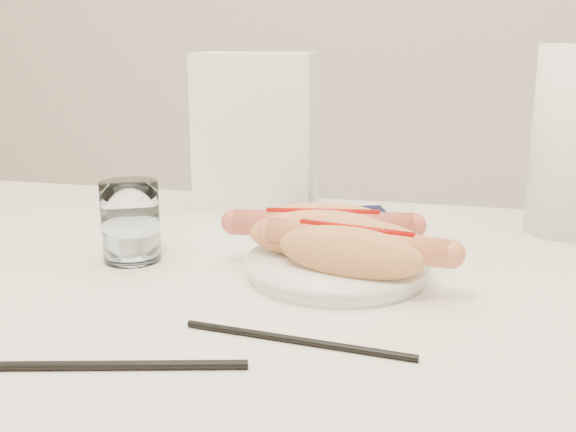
% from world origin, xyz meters
% --- Properties ---
extents(table, '(1.20, 0.80, 0.75)m').
position_xyz_m(table, '(0.00, 0.00, 0.69)').
color(table, white).
rests_on(table, ground).
extents(plate, '(0.26, 0.26, 0.02)m').
position_xyz_m(plate, '(0.11, 0.04, 0.76)').
color(plate, white).
rests_on(plate, table).
extents(hotdog_left, '(0.20, 0.10, 0.05)m').
position_xyz_m(hotdog_left, '(0.09, 0.07, 0.79)').
color(hotdog_left, '#EE9E5F').
rests_on(hotdog_left, plate).
extents(hotdog_right, '(0.20, 0.11, 0.05)m').
position_xyz_m(hotdog_right, '(0.14, 0.01, 0.79)').
color(hotdog_right, '#E39958').
rests_on(hotdog_right, plate).
extents(water_glass, '(0.07, 0.07, 0.09)m').
position_xyz_m(water_glass, '(-0.13, 0.04, 0.80)').
color(water_glass, white).
rests_on(water_glass, table).
extents(chopstick_near, '(0.24, 0.07, 0.01)m').
position_xyz_m(chopstick_near, '(-0.04, -0.22, 0.75)').
color(chopstick_near, black).
rests_on(chopstick_near, table).
extents(chopstick_far, '(0.21, 0.03, 0.01)m').
position_xyz_m(chopstick_far, '(0.11, -0.13, 0.75)').
color(chopstick_far, black).
rests_on(chopstick_far, table).
extents(napkin_box, '(0.18, 0.10, 0.23)m').
position_xyz_m(napkin_box, '(-0.06, 0.31, 0.86)').
color(napkin_box, white).
rests_on(napkin_box, table).
extents(navy_napkin, '(0.20, 0.20, 0.01)m').
position_xyz_m(navy_napkin, '(0.08, 0.24, 0.75)').
color(navy_napkin, '#111435').
rests_on(navy_napkin, table).
extents(paper_towel_roll, '(0.13, 0.13, 0.24)m').
position_xyz_m(paper_towel_roll, '(0.38, 0.29, 0.87)').
color(paper_towel_roll, white).
rests_on(paper_towel_roll, table).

